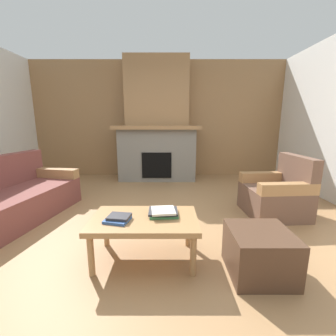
% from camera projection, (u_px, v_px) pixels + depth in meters
% --- Properties ---
extents(ground, '(9.00, 9.00, 0.00)m').
position_uv_depth(ground, '(148.00, 231.00, 2.75)').
color(ground, '#9E754C').
extents(wall_back_wood_panel, '(6.00, 0.12, 2.70)m').
position_uv_depth(wall_back_wood_panel, '(158.00, 120.00, 5.41)').
color(wall_back_wood_panel, '#997047').
rests_on(wall_back_wood_panel, ground).
extents(fireplace, '(1.90, 0.82, 2.70)m').
position_uv_depth(fireplace, '(158.00, 128.00, 5.08)').
color(fireplace, gray).
rests_on(fireplace, ground).
extents(couch, '(1.17, 1.93, 0.85)m').
position_uv_depth(couch, '(10.00, 200.00, 2.99)').
color(couch, brown).
rests_on(couch, ground).
extents(armchair, '(0.81, 0.81, 0.85)m').
position_uv_depth(armchair, '(277.00, 195.00, 3.20)').
color(armchair, brown).
rests_on(armchair, ground).
extents(coffee_table, '(1.00, 0.60, 0.43)m').
position_uv_depth(coffee_table, '(145.00, 223.00, 2.12)').
color(coffee_table, '#A87A4C').
rests_on(coffee_table, ground).
extents(ottoman, '(0.52, 0.52, 0.40)m').
position_uv_depth(ottoman, '(260.00, 252.00, 1.95)').
color(ottoman, '#4C3323').
rests_on(ottoman, ground).
extents(book_stack_near_edge, '(0.25, 0.23, 0.05)m').
position_uv_depth(book_stack_near_edge, '(119.00, 218.00, 2.04)').
color(book_stack_near_edge, '#335699').
rests_on(book_stack_near_edge, coffee_table).
extents(book_stack_center, '(0.29, 0.26, 0.06)m').
position_uv_depth(book_stack_center, '(164.00, 212.00, 2.16)').
color(book_stack_center, '#3D7F4C').
rests_on(book_stack_center, coffee_table).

